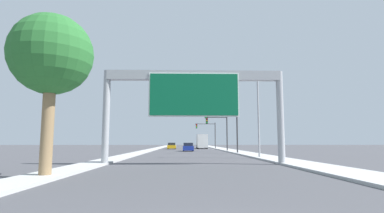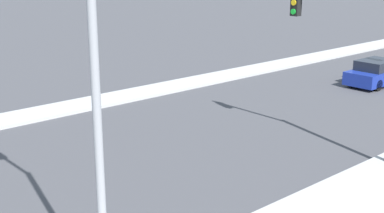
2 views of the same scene
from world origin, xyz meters
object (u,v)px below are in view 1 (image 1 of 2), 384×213
at_px(car_far_center, 172,146).
at_px(palm_tree_foreground, 52,56).
at_px(truck_box_primary, 202,142).
at_px(street_lamp_right, 255,108).
at_px(traffic_light_mid_block, 220,127).
at_px(car_near_center, 188,147).
at_px(sign_gantry, 194,93).
at_px(traffic_light_near_intersection, 226,123).
at_px(traffic_light_far_intersection, 209,131).

xyz_separation_m(car_far_center, palm_tree_foreground, (-3.62, -53.82, 5.10)).
distance_m(truck_box_primary, street_lamp_right, 41.50).
bearing_deg(traffic_light_mid_block, palm_tree_foreground, -108.50).
relative_size(car_near_center, traffic_light_mid_block, 0.70).
xyz_separation_m(sign_gantry, street_lamp_right, (6.49, 8.27, -0.22)).
xyz_separation_m(sign_gantry, palm_tree_foreground, (-7.12, -7.70, 0.51)).
bearing_deg(car_near_center, traffic_light_near_intersection, -64.47).
bearing_deg(car_far_center, street_lamp_right, -75.22).
relative_size(car_far_center, traffic_light_near_intersection, 0.67).
bearing_deg(car_near_center, traffic_light_mid_block, -9.41).
bearing_deg(sign_gantry, car_near_center, 90.00).
height_order(sign_gantry, car_near_center, sign_gantry).
height_order(car_far_center, car_near_center, car_near_center).
distance_m(car_far_center, traffic_light_near_intersection, 27.66).
relative_size(traffic_light_near_intersection, traffic_light_mid_block, 1.03).
relative_size(truck_box_primary, traffic_light_mid_block, 1.30).
height_order(car_far_center, palm_tree_foreground, palm_tree_foreground).
relative_size(car_far_center, car_near_center, 0.99).
xyz_separation_m(palm_tree_foreground, street_lamp_right, (13.61, 15.98, -0.73)).
relative_size(truck_box_primary, palm_tree_foreground, 1.03).
bearing_deg(traffic_light_far_intersection, truck_box_primary, -160.59).
xyz_separation_m(car_near_center, traffic_light_near_intersection, (5.21, -10.92, 3.61)).
distance_m(traffic_light_far_intersection, palm_tree_foreground, 59.13).
relative_size(sign_gantry, car_far_center, 3.15).
xyz_separation_m(truck_box_primary, traffic_light_mid_block, (2.03, -19.41, 2.44)).
xyz_separation_m(sign_gantry, car_near_center, (0.00, 31.03, -4.56)).
distance_m(car_near_center, palm_tree_foreground, 39.71).
distance_m(traffic_light_far_intersection, street_lamp_right, 41.87).
bearing_deg(traffic_light_mid_block, car_near_center, 170.59).
bearing_deg(sign_gantry, traffic_light_mid_block, 79.59).
bearing_deg(car_far_center, car_near_center, -76.93).
bearing_deg(sign_gantry, palm_tree_foreground, -132.75).
height_order(car_near_center, traffic_light_far_intersection, traffic_light_far_intersection).
height_order(car_near_center, traffic_light_near_intersection, traffic_light_near_intersection).
bearing_deg(sign_gantry, traffic_light_near_intersection, 75.47).
distance_m(sign_gantry, traffic_light_mid_block, 30.64).
xyz_separation_m(sign_gantry, traffic_light_mid_block, (5.53, 30.11, -1.13)).
xyz_separation_m(traffic_light_near_intersection, traffic_light_far_intersection, (-0.05, 30.00, -0.07)).
height_order(car_far_center, traffic_light_far_intersection, traffic_light_far_intersection).
height_order(sign_gantry, traffic_light_far_intersection, sign_gantry).
relative_size(truck_box_primary, traffic_light_near_intersection, 1.27).
height_order(sign_gantry, traffic_light_near_intersection, sign_gantry).
relative_size(traffic_light_near_intersection, street_lamp_right, 0.75).
distance_m(traffic_light_near_intersection, traffic_light_far_intersection, 30.00).
height_order(truck_box_primary, traffic_light_near_intersection, traffic_light_near_intersection).
relative_size(traffic_light_mid_block, traffic_light_far_intersection, 0.99).
bearing_deg(palm_tree_foreground, car_near_center, 79.58).
relative_size(sign_gantry, palm_tree_foreground, 1.72).
distance_m(truck_box_primary, traffic_light_mid_block, 19.67).
relative_size(car_near_center, truck_box_primary, 0.53).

